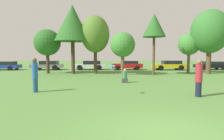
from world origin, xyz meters
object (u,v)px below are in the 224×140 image
at_px(tree_4, 154,26).
at_px(person_thrower, 35,74).
at_px(bystander_sitting, 125,77).
at_px(parked_car_black, 211,65).
at_px(parked_car_red, 127,65).
at_px(tree_0, 47,43).
at_px(tree_2, 95,34).
at_px(parked_car_white, 90,65).
at_px(tree_3, 122,45).
at_px(frisbee, 112,66).
at_px(parked_car_yellow, 169,65).
at_px(parked_car_blue, 4,65).
at_px(tree_5, 189,45).
at_px(tree_6, 209,32).
at_px(parked_car_grey, 47,65).
at_px(person_catcher, 198,78).
at_px(tree_1, 72,23).

bearing_deg(tree_4, person_thrower, -134.25).
relative_size(person_thrower, bystander_sitting, 1.85).
bearing_deg(parked_car_black, parked_car_red, -1.16).
distance_m(tree_0, tree_2, 5.42).
bearing_deg(parked_car_white, tree_3, 118.83).
distance_m(frisbee, tree_0, 13.62).
bearing_deg(parked_car_yellow, person_thrower, 48.75).
bearing_deg(parked_car_yellow, parked_car_blue, -2.48).
xyz_separation_m(tree_0, tree_5, (15.97, 0.56, -0.17)).
xyz_separation_m(tree_0, parked_car_red, (9.32, 5.12, -2.75)).
distance_m(tree_6, parked_car_grey, 20.58).
xyz_separation_m(person_thrower, parked_car_white, (1.26, 15.70, -0.33)).
height_order(tree_0, parked_car_black, tree_0).
bearing_deg(person_thrower, parked_car_blue, 132.12).
height_order(bystander_sitting, tree_3, tree_3).
distance_m(parked_car_white, parked_car_red, 5.15).
bearing_deg(tree_5, parked_car_yellow, 101.83).
bearing_deg(frisbee, parked_car_grey, 118.69).
bearing_deg(tree_6, tree_5, 150.43).
distance_m(tree_2, parked_car_black, 17.24).
xyz_separation_m(parked_car_white, parked_car_yellow, (10.94, -0.56, 0.02)).
bearing_deg(tree_5, parked_car_grey, 166.17).
relative_size(bystander_sitting, parked_car_blue, 0.24).
xyz_separation_m(bystander_sitting, tree_0, (-8.14, 6.90, 2.99)).
relative_size(tree_4, tree_5, 1.39).
bearing_deg(person_catcher, parked_car_yellow, -95.21).
distance_m(person_catcher, bystander_sitting, 5.77).
bearing_deg(bystander_sitting, parked_car_red, 84.42).
xyz_separation_m(parked_car_grey, parked_car_yellow, (16.85, -0.25, 0.01)).
bearing_deg(tree_2, bystander_sitting, -67.35).
xyz_separation_m(tree_3, parked_car_red, (1.03, 6.67, -2.43)).
relative_size(person_catcher, parked_car_yellow, 0.42).
height_order(parked_car_white, parked_car_red, parked_car_white).
height_order(frisbee, parked_car_yellow, frisbee).
height_order(tree_2, parked_car_white, tree_2).
bearing_deg(tree_5, tree_0, -177.97).
bearing_deg(parked_car_blue, tree_2, 156.91).
bearing_deg(frisbee, tree_5, 53.77).
distance_m(frisbee, parked_car_black, 21.91).
height_order(bystander_sitting, tree_6, tree_6).
height_order(frisbee, parked_car_red, frisbee).
xyz_separation_m(person_catcher, tree_0, (-11.48, 11.58, 2.45)).
bearing_deg(parked_car_white, parked_car_black, 178.07).
distance_m(tree_3, parked_car_grey, 12.18).
height_order(tree_1, parked_car_white, tree_1).
relative_size(parked_car_blue, parked_car_black, 0.96).
relative_size(frisbee, parked_car_red, 0.07).
bearing_deg(tree_2, person_catcher, -61.66).
distance_m(parked_car_yellow, parked_car_black, 6.17).
relative_size(parked_car_red, parked_car_black, 0.97).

